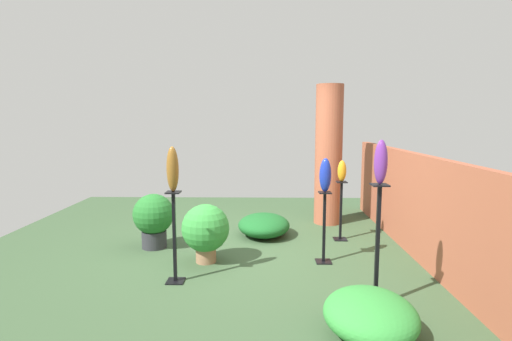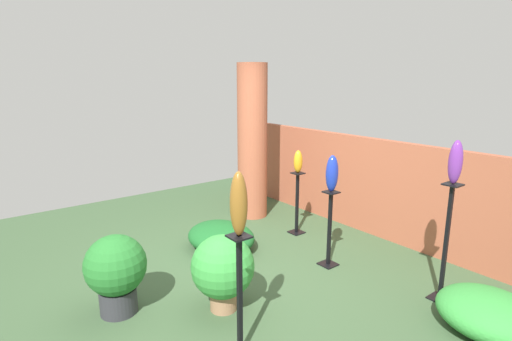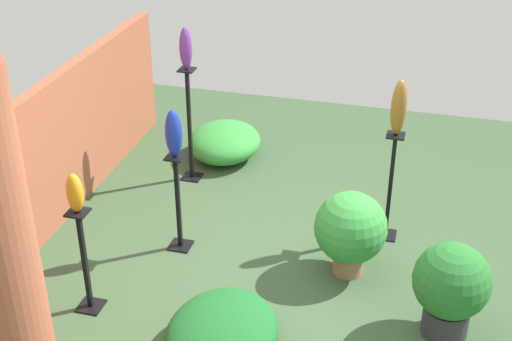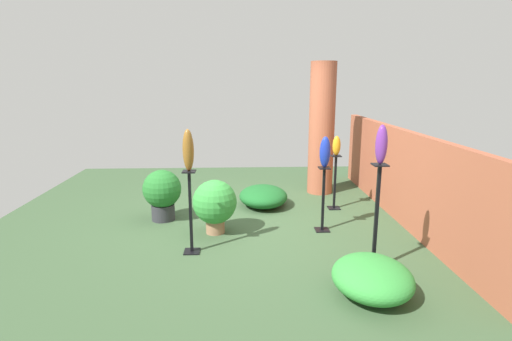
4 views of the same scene
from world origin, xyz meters
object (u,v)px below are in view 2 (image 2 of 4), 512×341
Objects in this scene: brick_pillar at (252,142)px; potted_plant_mid_left at (116,270)px; art_vase_bronze at (239,204)px; art_vase_violet at (455,162)px; pedestal_cobalt at (329,232)px; art_vase_amber at (298,162)px; pedestal_bronze at (240,302)px; pedestal_amber at (297,206)px; potted_plant_mid_right at (223,268)px; pedestal_violet at (445,248)px; art_vase_cobalt at (332,174)px.

potted_plant_mid_left is at bearing -61.98° from brick_pillar.
art_vase_violet is at bearing 75.01° from art_vase_bronze.
pedestal_cobalt is at bearing -10.20° from brick_pillar.
art_vase_bronze is at bearing -52.91° from art_vase_amber.
pedestal_bronze is 1.15× the size of pedestal_amber.
art_vase_bronze is 2.79m from art_vase_amber.
art_vase_bronze is 1.12m from potted_plant_mid_right.
potted_plant_mid_left is at bearing -123.56° from art_vase_violet.
pedestal_amber is 0.67m from art_vase_amber.
pedestal_cobalt is at bearing 76.83° from potted_plant_mid_left.
art_vase_violet is at bearing -1.89° from pedestal_amber.
brick_pillar is 3.22m from potted_plant_mid_left.
potted_plant_mid_left is (-1.81, -2.73, -0.12)m from pedestal_violet.
pedestal_amber is (1.03, 0.04, -0.82)m from brick_pillar.
pedestal_violet is 2.44× the size of art_vase_bronze.
art_vase_amber is (-1.68, 2.22, 0.60)m from pedestal_bronze.
art_vase_violet reaches higher than pedestal_amber.
pedestal_cobalt is 1.18× the size of potted_plant_mid_left.
art_vase_amber reaches higher than pedestal_bronze.
pedestal_amber is 2.82× the size of art_vase_amber.
art_vase_bronze is (2.70, -2.17, 0.08)m from brick_pillar.
art_vase_cobalt is at bearing -10.20° from brick_pillar.
art_vase_cobalt is 2.56m from potted_plant_mid_left.
pedestal_cobalt is 2.13m from art_vase_bronze.
brick_pillar is at bearing 141.19° from art_vase_bronze.
art_vase_amber is (-2.25, 0.07, 0.51)m from pedestal_violet.
art_vase_violet is (0.57, 2.14, 0.98)m from pedestal_bronze.
brick_pillar is at bearing 169.80° from pedestal_cobalt.
brick_pillar is 2.69× the size of pedestal_amber.
pedestal_violet and art_vase_amber have the same top height.
pedestal_cobalt is (-0.68, 1.81, -0.06)m from pedestal_bronze.
pedestal_bronze is 2.43× the size of art_vase_cobalt.
potted_plant_mid_right is at bearing -43.04° from brick_pillar.
pedestal_amber is 1.80× the size of art_vase_bronze.
art_vase_cobalt is at bearing -22.19° from pedestal_amber.
art_vase_amber is (-1.68, 2.22, -0.23)m from art_vase_bronze.
brick_pillar is at bearing 169.80° from art_vase_cobalt.
pedestal_violet is at bearing 14.97° from art_vase_cobalt.
pedestal_violet is 1.30m from pedestal_cobalt.
potted_plant_mid_left is (-0.56, -2.39, 0.03)m from pedestal_cobalt.
potted_plant_mid_right is (0.02, -1.55, 0.02)m from pedestal_cobalt.
pedestal_violet is at bearing 75.01° from pedestal_bronze.
pedestal_amber reaches higher than potted_plant_mid_left.
art_vase_cobalt is (1.00, -0.41, 0.74)m from pedestal_amber.
art_vase_bronze is 1.62m from potted_plant_mid_left.
potted_plant_mid_left is 1.03m from potted_plant_mid_right.
pedestal_violet reaches higher than pedestal_bronze.
pedestal_violet reaches higher than potted_plant_mid_right.
pedestal_amber is at bearing 117.60° from potted_plant_mid_right.
art_vase_bronze is (0.68, -1.81, 0.89)m from pedestal_cobalt.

